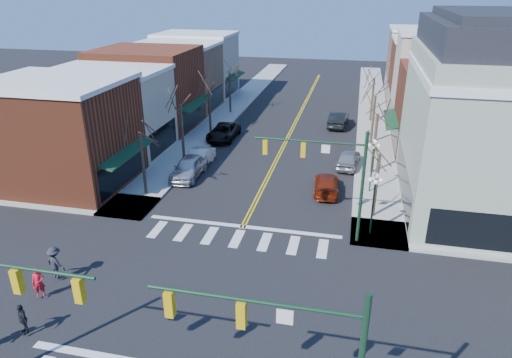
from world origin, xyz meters
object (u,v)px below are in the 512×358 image
Objects in this scene: car_right_far at (338,119)px; car_right_mid at (348,158)px; car_right_near at (326,184)px; car_left_far at (224,132)px; pedestrian_dark_a at (22,319)px; lamppost_corner at (374,193)px; car_left_near at (189,167)px; lamppost_midblock at (373,157)px; pedestrian_red_a at (38,282)px; victorian_corner at (507,117)px; car_left_mid at (199,158)px; pedestrian_dark_b at (55,263)px.

car_right_mid is at bearing 102.01° from car_right_far.
car_left_far is at bearing -47.43° from car_right_near.
pedestrian_dark_a is (-12.15, -36.31, 0.09)m from car_right_far.
lamppost_corner is 16.10m from car_left_near.
car_left_far is (-14.60, 10.16, -2.20)m from lamppost_midblock.
pedestrian_dark_a reaches higher than car_left_far.
pedestrian_red_a is 2.66m from pedestrian_dark_a.
lamppost_midblock reaches higher than car_right_far.
victorian_corner is 23.63m from car_left_near.
car_right_near is 2.97× the size of pedestrian_dark_a.
car_left_mid is at bearing 148.58° from lamppost_corner.
car_right_mid is 12.08m from car_right_far.
lamppost_corner is 0.86× the size of car_right_far.
victorian_corner is 9.24× the size of pedestrian_dark_a.
car_left_far is at bearing 131.23° from lamppost_corner.
pedestrian_dark_a is (0.98, -2.48, -0.06)m from pedestrian_red_a.
lamppost_corner is at bearing 114.85° from car_right_near.
car_right_far is (11.25, 17.19, -0.03)m from car_left_near.
lamppost_corner is at bearing -23.61° from car_left_near.
lamppost_corner is 0.79× the size of car_left_far.
car_right_near is 2.74× the size of pedestrian_red_a.
car_left_near is (-14.60, 6.46, -2.10)m from lamppost_corner.
lamppost_midblock reaches higher than car_left_near.
car_right_far is (-0.08, 17.73, 0.17)m from car_right_near.
lamppost_midblock is 2.81× the size of pedestrian_dark_a.
victorian_corner reaches higher than pedestrian_dark_b.
car_left_far is (-14.60, 16.66, -2.20)m from lamppost_corner.
car_right_mid is at bearing -20.87° from car_left_far.
pedestrian_red_a reaches higher than car_left_far.
car_right_mid is (1.46, 5.74, 0.10)m from car_right_near.
lamppost_corner is 20.12m from pedestrian_dark_a.
car_right_mid is at bearing 15.62° from car_left_mid.
pedestrian_dark_b is at bearing 65.19° from pedestrian_red_a.
car_right_far is 36.29m from pedestrian_red_a.
car_right_far is at bearing 56.13° from car_left_mid.
pedestrian_dark_b is (-13.33, -14.50, 0.43)m from car_right_near.
victorian_corner is 30.78m from pedestrian_dark_a.
car_left_near is at bearing -86.50° from car_left_mid.
car_left_near is 15.17m from pedestrian_dark_b.
car_right_mid is 2.67× the size of pedestrian_red_a.
pedestrian_red_a is at bearing -146.85° from victorian_corner.
car_right_far is (11.25, 6.99, 0.07)m from car_left_far.
car_left_near is at bearing 118.63° from pedestrian_dark_a.
pedestrian_dark_b is (-0.12, 1.60, 0.11)m from pedestrian_red_a.
car_right_mid is at bearing -108.29° from car_right_near.
pedestrian_dark_a is (-12.24, -18.58, 0.26)m from car_right_near.
pedestrian_red_a is (-1.88, -26.84, 0.23)m from car_left_far.
pedestrian_red_a reaches higher than pedestrian_dark_a.
car_left_near is at bearing 61.44° from car_right_far.
car_right_near is (-11.56, -0.08, -5.99)m from victorian_corner.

